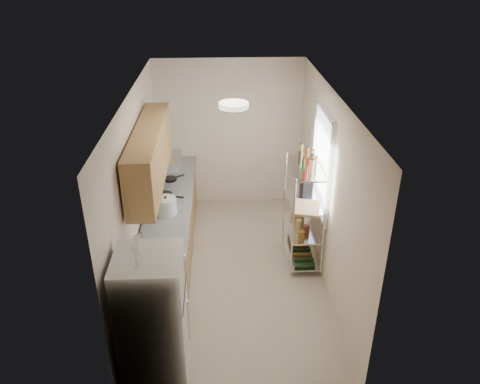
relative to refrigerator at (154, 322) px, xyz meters
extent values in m
cube|color=#AC9E8B|center=(0.87, 1.82, -0.80)|extent=(2.50, 4.40, 0.01)
cube|color=white|center=(0.87, 1.82, 1.81)|extent=(2.50, 4.40, 0.01)
cube|color=beige|center=(0.87, 4.02, 0.51)|extent=(2.50, 0.01, 2.60)
cube|color=beige|center=(0.87, -0.39, 0.51)|extent=(2.50, 0.01, 2.60)
cube|color=beige|center=(-0.38, 1.82, 0.51)|extent=(0.01, 4.40, 2.60)
cube|color=beige|center=(2.12, 1.82, 0.51)|extent=(0.01, 4.40, 2.60)
cube|color=#A47745|center=(-0.05, 2.26, -0.36)|extent=(0.60, 3.48, 0.86)
cube|color=gray|center=(-0.03, 2.26, 0.09)|extent=(0.63, 3.51, 0.04)
cube|color=#B7BABC|center=(-0.07, 1.12, 0.08)|extent=(0.52, 0.44, 0.04)
cube|color=#B7BABC|center=(0.23, 3.62, -0.33)|extent=(0.01, 0.55, 0.72)
cube|color=#A47745|center=(-0.18, 1.92, 1.02)|extent=(0.33, 2.20, 0.72)
cube|color=#B7BABC|center=(-0.13, 2.72, 0.60)|extent=(0.50, 0.60, 0.12)
cube|color=white|center=(2.10, 2.17, 0.76)|extent=(0.06, 1.00, 1.46)
cube|color=silver|center=(1.88, 2.12, -0.69)|extent=(0.45, 0.90, 0.02)
cube|color=silver|center=(1.88, 2.12, -0.24)|extent=(0.45, 0.90, 0.02)
cube|color=silver|center=(1.88, 2.12, 0.21)|extent=(0.45, 0.90, 0.02)
cube|color=silver|center=(1.88, 2.12, 0.71)|extent=(0.45, 0.90, 0.02)
cylinder|color=silver|center=(1.66, 1.68, -0.02)|extent=(0.02, 0.02, 1.55)
cylinder|color=silver|center=(1.66, 2.56, -0.02)|extent=(0.02, 0.02, 1.55)
cylinder|color=silver|center=(2.09, 1.68, -0.02)|extent=(0.02, 0.02, 1.55)
cylinder|color=silver|center=(2.09, 2.56, -0.02)|extent=(0.02, 0.02, 1.55)
cylinder|color=white|center=(0.87, 1.52, 1.78)|extent=(0.34, 0.34, 0.05)
cube|color=silver|center=(0.00, 0.00, 0.00)|extent=(0.65, 0.65, 1.58)
cylinder|color=white|center=(-0.05, 2.01, 0.23)|extent=(0.29, 0.29, 0.23)
cylinder|color=black|center=(-0.14, 2.49, 0.13)|extent=(0.32, 0.32, 0.05)
cylinder|color=black|center=(-0.09, 3.06, 0.13)|extent=(0.28, 0.28, 0.04)
cube|color=tan|center=(1.86, 1.85, 0.23)|extent=(0.43, 0.51, 0.03)
cube|color=black|center=(1.96, 2.45, 0.35)|extent=(0.16, 0.23, 0.25)
cube|color=#A62D14|center=(1.86, 2.35, -0.14)|extent=(0.12, 0.16, 0.17)
camera|label=1|loc=(0.71, -3.62, 3.33)|focal=35.00mm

